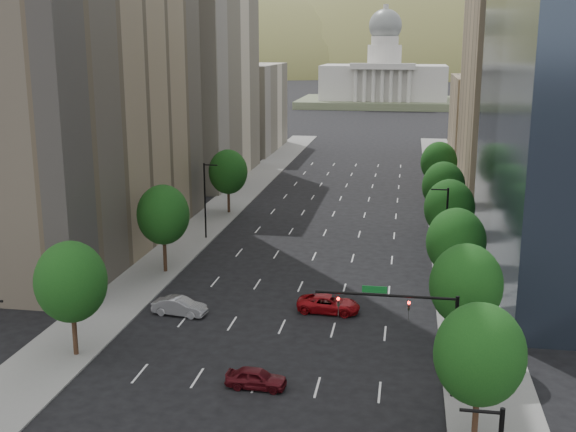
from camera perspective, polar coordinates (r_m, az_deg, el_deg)
The scene contains 23 objects.
sidewalk_left at distance 81.09m, azimuth -8.85°, elevation -2.60°, with size 6.00×200.00×0.15m, color slate.
sidewalk_right at distance 77.35m, azimuth 13.57°, elevation -3.63°, with size 6.00×200.00×0.15m, color slate.
midrise_cream_left at distance 121.89m, azimuth -7.06°, elevation 11.18°, with size 14.00×30.00×35.00m, color beige.
filler_left at distance 154.31m, azimuth -3.46°, elevation 8.59°, with size 14.00×26.00×18.00m, color beige.
parking_tan_right at distance 115.07m, azimuth 17.48°, elevation 9.27°, with size 14.00×30.00×30.00m, color #8C7759.
filler_right at distance 148.30m, azimuth 15.62°, elevation 7.53°, with size 14.00×26.00×16.00m, color #8C7759.
tree_right_0 at distance 42.63m, azimuth 14.96°, elevation -10.57°, with size 5.20×5.20×8.39m.
tree_right_1 at distance 52.72m, azimuth 13.94°, elevation -5.34°, with size 5.20×5.20×8.75m.
tree_right_2 at distance 64.21m, azimuth 13.19°, elevation -2.01°, with size 5.20×5.20×8.61m.
tree_right_3 at distance 75.76m, azimuth 12.68°, elevation 0.62°, with size 5.20×5.20×8.89m.
tree_right_4 at distance 89.54m, azimuth 12.23°, elevation 2.34°, with size 5.20×5.20×8.46m.
tree_right_5 at distance 105.22m, azimuth 11.88°, elevation 4.17°, with size 5.20×5.20×8.75m.
tree_left_0 at distance 54.15m, azimuth -16.84°, elevation -5.02°, with size 5.20×5.20×8.75m.
tree_left_1 at distance 71.81m, azimuth -9.87°, elevation 0.10°, with size 5.20×5.20×8.97m.
tree_left_2 at distance 96.24m, azimuth -4.77°, elevation 3.51°, with size 5.20×5.20×8.68m.
streetlight_rn at distance 71.12m, azimuth 12.38°, elevation -1.08°, with size 1.70×0.20×9.00m.
streetlight_ln at distance 83.95m, azimuth -6.57°, elevation 1.39°, with size 1.70×0.20×9.00m.
traffic_signal at distance 47.10m, azimuth 10.16°, elevation -8.21°, with size 9.12×0.40×7.38m.
capitol at distance 264.03m, azimuth 7.59°, elevation 10.50°, with size 60.00×40.00×35.20m.
foothills at distance 616.64m, azimuth 11.95°, elevation 7.74°, with size 720.00×413.00×263.00m.
car_maroon at distance 49.20m, azimuth -2.54°, elevation -12.72°, with size 1.66×4.12×1.40m, color #470B11.
car_silver at distance 61.94m, azimuth -8.59°, elevation -7.10°, with size 1.61×4.63×1.52m, color gray.
car_red_far at distance 61.95m, azimuth 3.24°, elevation -6.97°, with size 2.47×5.36×1.49m, color maroon.
Camera 1 is at (9.55, -13.78, 22.54)m, focal length 44.82 mm.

